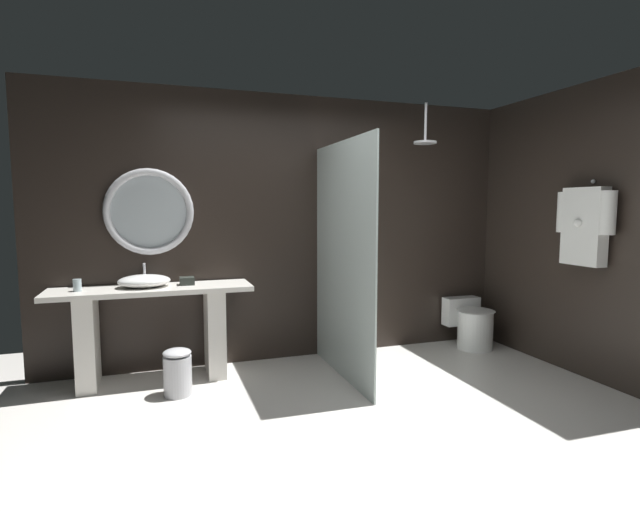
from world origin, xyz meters
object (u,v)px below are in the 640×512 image
(vessel_sink, at_px, (144,281))
(waste_bin, at_px, (178,372))
(tumbler_cup, at_px, (77,285))
(round_wall_mirror, at_px, (149,212))
(rain_shower_head, at_px, (425,139))
(toilet, at_px, (472,324))
(hanging_bathrobe, at_px, (585,223))
(tissue_box, at_px, (187,281))

(vessel_sink, distance_m, waste_bin, 0.85)
(tumbler_cup, xyz_separation_m, round_wall_mirror, (0.58, 0.23, 0.60))
(vessel_sink, distance_m, round_wall_mirror, 0.62)
(round_wall_mirror, distance_m, rain_shower_head, 2.64)
(tumbler_cup, bearing_deg, waste_bin, -28.15)
(toilet, distance_m, waste_bin, 3.10)
(tumbler_cup, bearing_deg, toilet, -0.45)
(hanging_bathrobe, relative_size, waste_bin, 1.92)
(tumbler_cup, height_order, toilet, tumbler_cup)
(hanging_bathrobe, bearing_deg, vessel_sink, 161.77)
(tissue_box, bearing_deg, waste_bin, -104.52)
(rain_shower_head, bearing_deg, round_wall_mirror, 169.40)
(rain_shower_head, bearing_deg, toilet, 15.42)
(tumbler_cup, bearing_deg, vessel_sink, 4.86)
(round_wall_mirror, height_order, toilet, round_wall_mirror)
(vessel_sink, relative_size, hanging_bathrobe, 0.59)
(hanging_bathrobe, bearing_deg, tissue_box, 159.69)
(tissue_box, xyz_separation_m, hanging_bathrobe, (3.25, -1.20, 0.52))
(tissue_box, xyz_separation_m, rain_shower_head, (2.21, -0.30, 1.30))
(vessel_sink, distance_m, hanging_bathrobe, 3.83)
(vessel_sink, distance_m, toilet, 3.38)
(tumbler_cup, distance_m, rain_shower_head, 3.35)
(tumbler_cup, distance_m, hanging_bathrobe, 4.31)
(tumbler_cup, relative_size, hanging_bathrobe, 0.14)
(vessel_sink, xyz_separation_m, rain_shower_head, (2.57, -0.28, 1.28))
(tumbler_cup, distance_m, round_wall_mirror, 0.86)
(vessel_sink, xyz_separation_m, waste_bin, (0.24, -0.45, -0.69))
(toilet, bearing_deg, tissue_box, 178.28)
(hanging_bathrobe, xyz_separation_m, toilet, (-0.29, 1.11, -1.13))
(hanging_bathrobe, bearing_deg, round_wall_mirror, 158.78)
(tumbler_cup, distance_m, waste_bin, 1.10)
(rain_shower_head, xyz_separation_m, toilet, (0.75, 0.21, -1.91))
(tumbler_cup, height_order, hanging_bathrobe, hanging_bathrobe)
(tissue_box, distance_m, round_wall_mirror, 0.70)
(toilet, bearing_deg, vessel_sink, 178.72)
(vessel_sink, bearing_deg, tissue_box, 2.34)
(tissue_box, height_order, waste_bin, tissue_box)
(round_wall_mirror, relative_size, rain_shower_head, 2.02)
(hanging_bathrobe, relative_size, toilet, 1.35)
(hanging_bathrobe, bearing_deg, tumbler_cup, 164.49)
(rain_shower_head, relative_size, hanging_bathrobe, 0.52)
(toilet, bearing_deg, hanging_bathrobe, -75.32)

